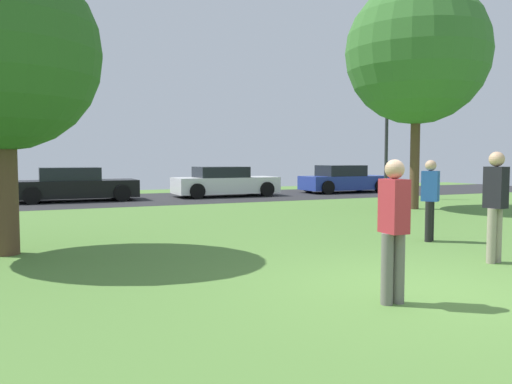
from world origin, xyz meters
The scene contains 11 objects.
ground_plane centered at (0.00, 0.00, 0.00)m, with size 44.00×44.00×0.00m, color #547F38.
road_strip centered at (0.00, 16.00, 0.00)m, with size 44.00×6.40×0.01m, color #28282B.
oak_tree_right centered at (-4.88, 4.91, 3.47)m, with size 3.39×3.39×5.20m.
oak_tree_left centered at (7.17, 8.32, 5.08)m, with size 4.62×4.62×7.40m.
person_thrower centered at (2.90, 3.00, 0.91)m, with size 0.36×0.39×1.64m.
person_bystander centered at (2.32, 0.91, 1.00)m, with size 0.30×0.35×1.79m.
person_walking centered at (-0.68, -0.29, 0.92)m, with size 0.30×0.33×1.67m.
parked_car_black centered at (-2.81, 16.11, 0.61)m, with size 4.59×2.02×1.32m.
parked_car_white centered at (3.38, 16.03, 0.61)m, with size 4.51×1.99×1.30m.
parked_car_blue centered at (9.58, 16.07, 0.61)m, with size 4.26×1.95×1.33m.
street_lamp_post centered at (9.06, 12.20, 2.25)m, with size 0.14×0.14×4.50m, color #2D2D33.
Camera 1 is at (-4.52, -4.99, 1.69)m, focal length 36.05 mm.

